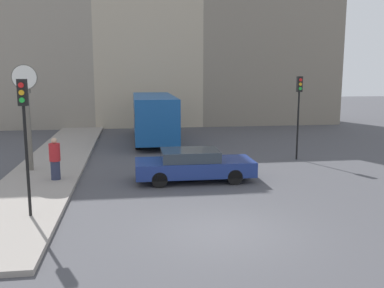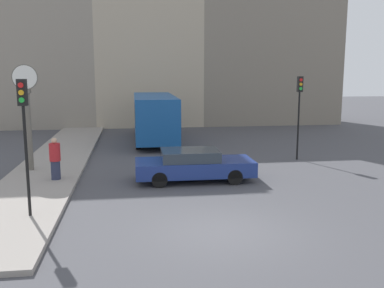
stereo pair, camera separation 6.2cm
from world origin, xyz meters
TOP-DOWN VIEW (x-y plane):
  - ground_plane at (0.00, 0.00)m, footprint 120.00×120.00m
  - sidewalk_corner at (-6.17, 10.57)m, footprint 3.00×25.14m
  - building_row at (0.16, 24.80)m, footprint 29.57×5.00m
  - sedan_car at (-0.03, 5.67)m, footprint 4.76×1.89m
  - bus_distant at (-1.07, 15.70)m, footprint 2.47×8.21m
  - traffic_light_near at (-5.52, 1.69)m, footprint 0.26×0.24m
  - traffic_light_far at (5.75, 9.13)m, footprint 0.26×0.24m
  - street_clock at (-6.90, 7.94)m, footprint 1.08×0.37m
  - pedestrian_red_top at (-5.51, 6.07)m, footprint 0.43×0.43m

SIDE VIEW (x-z plane):
  - ground_plane at x=0.00m, z-range 0.00..0.00m
  - sidewalk_corner at x=-6.17m, z-range 0.00..0.15m
  - sedan_car at x=-0.03m, z-range 0.02..1.30m
  - pedestrian_red_top at x=-5.51m, z-range 0.13..1.81m
  - bus_distant at x=-1.07m, z-range 0.20..3.11m
  - street_clock at x=-6.90m, z-range 0.24..4.78m
  - traffic_light_far at x=5.75m, z-range 0.88..5.03m
  - traffic_light_near at x=-5.52m, z-range 1.01..5.05m
  - building_row at x=0.16m, z-range -0.67..18.30m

